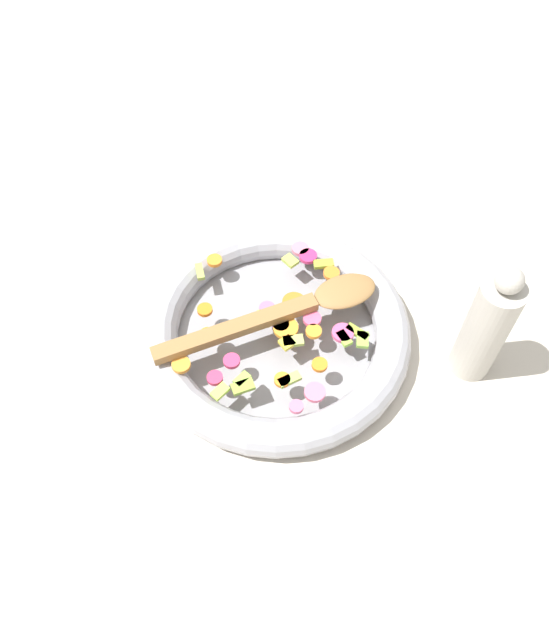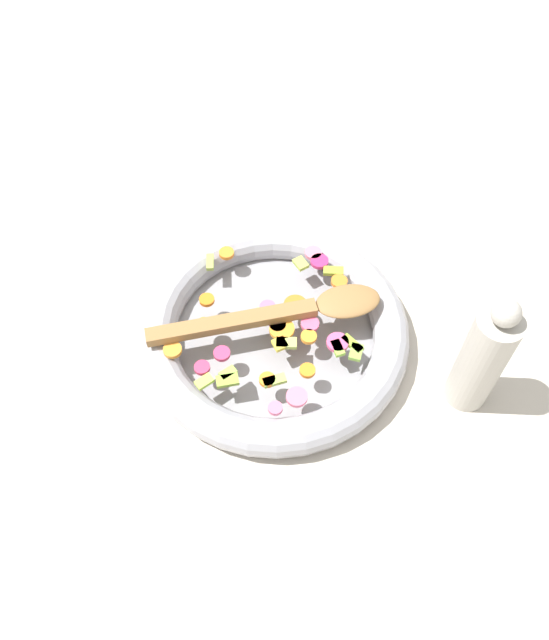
% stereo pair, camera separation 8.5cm
% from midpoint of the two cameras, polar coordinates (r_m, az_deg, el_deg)
% --- Properties ---
extents(ground_plane, '(4.00, 4.00, 0.00)m').
position_cam_midpoint_polar(ground_plane, '(0.89, 2.72, -2.04)').
color(ground_plane, beige).
extents(skillet, '(0.37, 0.37, 0.05)m').
position_cam_midpoint_polar(skillet, '(0.87, 2.78, -1.25)').
color(skillet, gray).
rests_on(skillet, ground_plane).
extents(chopped_vegetables, '(0.29, 0.26, 0.01)m').
position_cam_midpoint_polar(chopped_vegetables, '(0.84, 3.31, -0.82)').
color(chopped_vegetables, orange).
rests_on(chopped_vegetables, skillet).
extents(wooden_spoon, '(0.16, 0.31, 0.01)m').
position_cam_midpoint_polar(wooden_spoon, '(0.84, 4.37, 0.57)').
color(wooden_spoon, olive).
rests_on(wooden_spoon, chopped_vegetables).
extents(pepper_mill, '(0.06, 0.06, 0.20)m').
position_cam_midpoint_polar(pepper_mill, '(0.82, 21.34, -3.48)').
color(pepper_mill, '#B2ADA3').
rests_on(pepper_mill, ground_plane).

